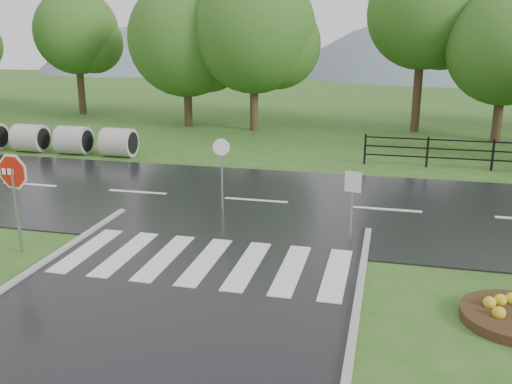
# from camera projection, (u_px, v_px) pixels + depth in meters

# --- Properties ---
(main_road) EXTENTS (90.00, 8.00, 0.04)m
(main_road) POSITION_uv_depth(u_px,v_px,m) (256.00, 202.00, 17.79)
(main_road) COLOR black
(main_road) RESTS_ON ground
(crosswalk) EXTENTS (6.50, 2.80, 0.02)m
(crosswalk) POSITION_uv_depth(u_px,v_px,m) (205.00, 261.00, 13.10)
(crosswalk) COLOR silver
(crosswalk) RESTS_ON ground
(fence_west) EXTENTS (9.58, 0.08, 1.20)m
(fence_west) POSITION_uv_depth(u_px,v_px,m) (493.00, 152.00, 21.45)
(fence_west) COLOR black
(fence_west) RESTS_ON ground
(hills) EXTENTS (102.00, 48.00, 48.00)m
(hills) POSITION_uv_depth(u_px,v_px,m) (383.00, 197.00, 72.69)
(hills) COLOR slate
(hills) RESTS_ON ground
(treeline) EXTENTS (83.20, 5.20, 10.00)m
(treeline) POSITION_uv_depth(u_px,v_px,m) (335.00, 129.00, 30.64)
(treeline) COLOR #2D5C1C
(treeline) RESTS_ON ground
(culvert_pipes) EXTENTS (9.70, 1.20, 1.20)m
(culvert_pipes) POSITION_uv_depth(u_px,v_px,m) (30.00, 138.00, 24.84)
(culvert_pipes) COLOR #9E9B93
(culvert_pipes) RESTS_ON ground
(stop_sign) EXTENTS (1.14, 0.20, 2.59)m
(stop_sign) POSITION_uv_depth(u_px,v_px,m) (13.00, 180.00, 13.26)
(stop_sign) COLOR #939399
(stop_sign) RESTS_ON ground
(reg_sign_small) EXTENTS (0.41, 0.13, 1.88)m
(reg_sign_small) POSITION_uv_depth(u_px,v_px,m) (353.00, 192.00, 13.91)
(reg_sign_small) COLOR #939399
(reg_sign_small) RESTS_ON ground
(reg_sign_round) EXTENTS (0.50, 0.10, 2.14)m
(reg_sign_round) POSITION_uv_depth(u_px,v_px,m) (222.00, 165.00, 16.66)
(reg_sign_round) COLOR #939399
(reg_sign_round) RESTS_ON ground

